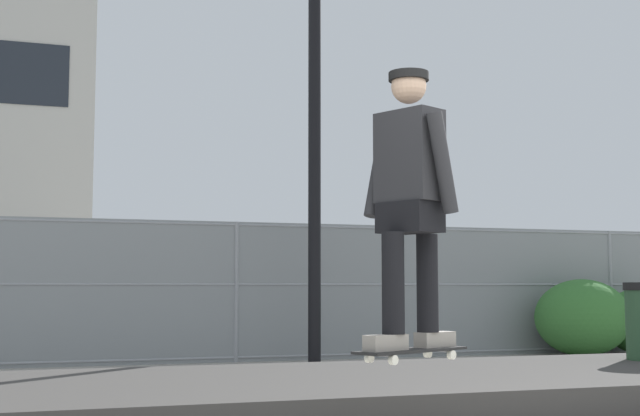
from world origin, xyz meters
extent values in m
cube|color=#3D3A38|center=(0.00, 3.47, 0.12)|extent=(10.20, 2.70, 0.25)
cube|color=black|center=(-0.47, 1.28, 0.62)|extent=(0.81, 0.52, 0.02)
cylinder|color=silver|center=(-0.28, 1.48, 0.58)|extent=(0.06, 0.05, 0.05)
cylinder|color=silver|center=(-0.20, 1.31, 0.58)|extent=(0.06, 0.05, 0.05)
cylinder|color=silver|center=(-0.75, 1.25, 0.58)|extent=(0.06, 0.05, 0.05)
cylinder|color=silver|center=(-0.67, 1.09, 0.58)|extent=(0.06, 0.05, 0.05)
cube|color=#99999E|center=(-0.24, 1.39, 0.60)|extent=(0.11, 0.15, 0.01)
cube|color=#99999E|center=(-0.71, 1.17, 0.60)|extent=(0.11, 0.15, 0.01)
cube|color=gray|center=(-0.27, 1.38, 0.67)|extent=(0.30, 0.21, 0.09)
cube|color=gray|center=(-0.67, 1.19, 0.67)|extent=(0.30, 0.21, 0.09)
cylinder|color=black|center=(-0.33, 1.35, 1.01)|extent=(0.13, 0.13, 0.58)
cylinder|color=black|center=(-0.61, 1.22, 1.01)|extent=(0.13, 0.13, 0.58)
cube|color=black|center=(-0.47, 1.28, 1.39)|extent=(0.36, 0.41, 0.18)
cube|color=#262628|center=(-0.47, 1.28, 1.75)|extent=(0.36, 0.44, 0.54)
cylinder|color=#262628|center=(-0.58, 1.50, 1.69)|extent=(0.25, 0.18, 0.58)
cylinder|color=#262628|center=(-0.37, 1.06, 1.69)|extent=(0.25, 0.18, 0.58)
sphere|color=tan|center=(-0.47, 1.28, 2.17)|extent=(0.21, 0.21, 0.21)
cylinder|color=black|center=(-0.47, 1.28, 2.23)|extent=(0.24, 0.24, 0.05)
cylinder|color=gray|center=(0.00, 7.88, 0.93)|extent=(0.06, 0.06, 1.85)
cylinder|color=gray|center=(5.88, 7.88, 0.93)|extent=(0.06, 0.06, 1.85)
cylinder|color=gray|center=(0.00, 7.88, 1.81)|extent=(23.54, 0.04, 0.04)
cylinder|color=gray|center=(0.00, 7.88, 1.02)|extent=(23.54, 0.04, 0.04)
cylinder|color=gray|center=(0.00, 7.88, 0.06)|extent=(23.54, 0.04, 0.04)
cube|color=gray|center=(0.00, 7.88, 0.93)|extent=(23.54, 0.01, 1.85)
cylinder|color=black|center=(0.78, 6.93, 3.02)|extent=(0.16, 0.16, 6.04)
cylinder|color=black|center=(-1.93, 11.66, 0.32)|extent=(0.64, 0.25, 0.64)
cylinder|color=black|center=(-1.91, 9.95, 0.32)|extent=(0.64, 0.25, 0.64)
ellipsoid|color=#336B2D|center=(4.91, 7.24, 0.55)|extent=(1.42, 1.16, 1.10)
camera|label=1|loc=(-2.56, -3.32, 0.98)|focal=48.36mm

